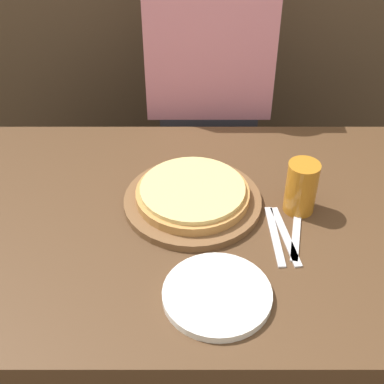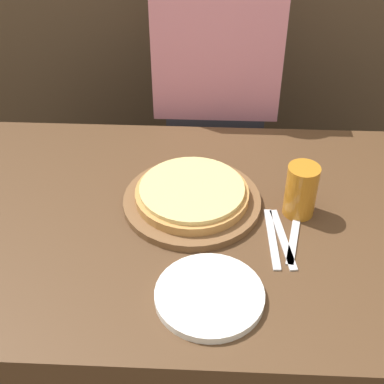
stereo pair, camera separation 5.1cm
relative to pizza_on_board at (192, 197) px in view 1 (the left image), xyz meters
name	(u,v)px [view 1 (the left image)]	position (x,y,z in m)	size (l,w,h in m)	color
dining_table	(206,314)	(0.04, -0.05, -0.39)	(1.45, 0.85, 0.74)	#4C331E
pizza_on_board	(192,197)	(0.00, 0.00, 0.00)	(0.35, 0.35, 0.06)	brown
beer_glass	(301,185)	(0.26, -0.02, 0.05)	(0.08, 0.08, 0.14)	#B7701E
dinner_plate	(217,295)	(0.05, -0.30, -0.02)	(0.23, 0.23, 0.02)	white
fork	(274,236)	(0.19, -0.12, -0.02)	(0.03, 0.20, 0.00)	silver
dinner_knife	(285,236)	(0.22, -0.12, -0.02)	(0.05, 0.20, 0.00)	silver
spoon	(295,236)	(0.24, -0.12, -0.02)	(0.05, 0.17, 0.00)	silver
diner_person	(207,123)	(0.05, 0.55, -0.12)	(0.40, 0.20, 1.32)	#33333D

